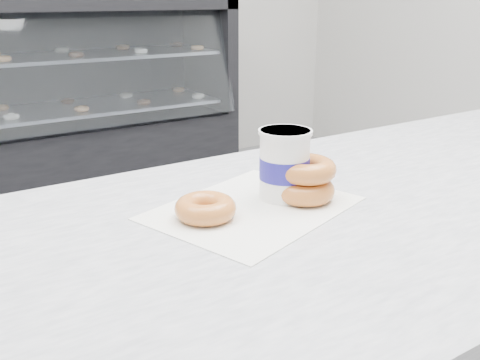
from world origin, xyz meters
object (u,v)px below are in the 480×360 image
object	(u,v)px
donut_stack	(305,179)
donut_single	(205,208)
coffee_cup	(284,164)
display_case	(42,126)

from	to	relation	value
donut_stack	donut_single	bearing A→B (deg)	173.98
donut_single	coffee_cup	distance (m)	0.17
coffee_cup	donut_stack	bearing A→B (deg)	-31.76
display_case	coffee_cup	xyz separation A→B (m)	(-0.15, -2.64, 0.47)
donut_single	display_case	bearing A→B (deg)	83.11
display_case	coffee_cup	size ratio (longest dim) A/B	18.74
display_case	donut_single	xyz separation A→B (m)	(-0.32, -2.65, 0.43)
display_case	donut_stack	bearing A→B (deg)	-92.71
display_case	donut_single	size ratio (longest dim) A/B	23.39
donut_single	coffee_cup	size ratio (longest dim) A/B	0.80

